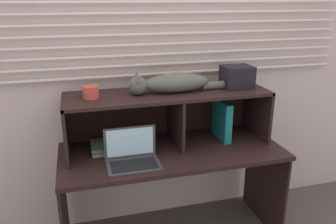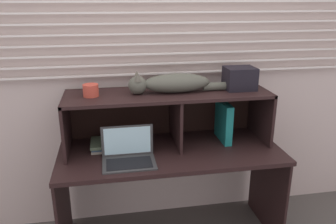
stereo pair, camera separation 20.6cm
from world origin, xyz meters
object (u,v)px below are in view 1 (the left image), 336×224
at_px(binder_upright, 222,120).
at_px(book_stack, 106,147).
at_px(laptop, 132,156).
at_px(storage_box, 237,77).
at_px(small_basket, 91,92).
at_px(cat, 173,83).

distance_m(binder_upright, book_stack, 0.87).
xyz_separation_m(laptop, storage_box, (0.81, 0.23, 0.42)).
relative_size(binder_upright, book_stack, 1.34).
xyz_separation_m(laptop, small_basket, (-0.22, 0.23, 0.38)).
height_order(cat, laptop, cat).
distance_m(small_basket, storage_box, 1.03).
relative_size(laptop, small_basket, 3.30).
relative_size(binder_upright, small_basket, 2.82).
xyz_separation_m(cat, binder_upright, (0.38, 0.00, -0.30)).
relative_size(laptop, book_stack, 1.57).
height_order(book_stack, storage_box, storage_box).
distance_m(binder_upright, storage_box, 0.33).
bearing_deg(cat, binder_upright, 0.00).
xyz_separation_m(binder_upright, small_basket, (-0.93, 0.00, 0.28)).
distance_m(cat, storage_box, 0.48).
xyz_separation_m(laptop, binder_upright, (0.71, 0.23, 0.10)).
distance_m(laptop, storage_box, 0.94).
bearing_deg(storage_box, laptop, -164.28).
xyz_separation_m(binder_upright, book_stack, (-0.86, 0.00, -0.12)).
relative_size(book_stack, storage_box, 1.03).
bearing_deg(small_basket, storage_box, 0.00).
distance_m(laptop, small_basket, 0.49).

